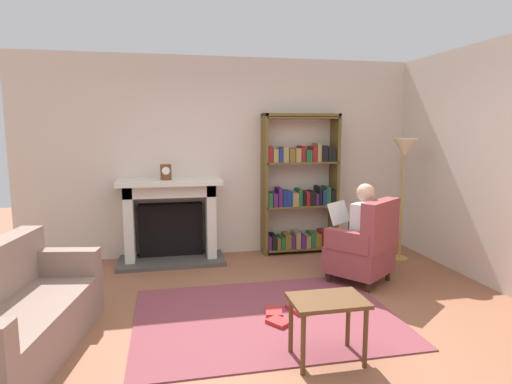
{
  "coord_description": "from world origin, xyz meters",
  "views": [
    {
      "loc": [
        -0.88,
        -3.45,
        1.75
      ],
      "look_at": [
        0.1,
        1.2,
        1.05
      ],
      "focal_mm": 30.56,
      "sensor_mm": 36.0,
      "label": 1
    }
  ],
  "objects": [
    {
      "name": "bookshelf",
      "position": [
        0.97,
        2.33,
        0.92
      ],
      "size": [
        1.06,
        0.32,
        1.95
      ],
      "color": "brown",
      "rests_on": "ground"
    },
    {
      "name": "armchair_reading",
      "position": [
        1.31,
        0.97,
        0.42
      ],
      "size": [
        0.89,
        0.88,
        0.97
      ],
      "rotation": [
        0.0,
        0.0,
        3.79
      ],
      "color": "#331E14",
      "rests_on": "ground"
    },
    {
      "name": "back_wall",
      "position": [
        0.0,
        2.55,
        1.35
      ],
      "size": [
        5.6,
        0.1,
        2.7
      ],
      "primitive_type": "cube",
      "color": "beige",
      "rests_on": "ground"
    },
    {
      "name": "mantel_clock",
      "position": [
        -0.87,
        2.2,
        1.19
      ],
      "size": [
        0.14,
        0.14,
        0.2
      ],
      "color": "brown",
      "rests_on": "fireplace"
    },
    {
      "name": "seated_reader",
      "position": [
        1.24,
        1.06,
        0.62
      ],
      "size": [
        0.56,
        0.59,
        1.14
      ],
      "rotation": [
        0.0,
        0.0,
        3.79
      ],
      "color": "silver",
      "rests_on": "ground"
    },
    {
      "name": "fireplace",
      "position": [
        -0.82,
        2.3,
        0.58
      ],
      "size": [
        1.36,
        0.64,
        1.09
      ],
      "color": "#4C4742",
      "rests_on": "ground"
    },
    {
      "name": "floor_lamp",
      "position": [
        2.17,
        1.69,
        1.37
      ],
      "size": [
        0.32,
        0.32,
        1.61
      ],
      "color": "#B7933F",
      "rests_on": "ground"
    },
    {
      "name": "side_wall_right",
      "position": [
        2.65,
        1.25,
        1.35
      ],
      "size": [
        0.1,
        5.2,
        2.7
      ],
      "primitive_type": "cube",
      "color": "beige",
      "rests_on": "ground"
    },
    {
      "name": "side_table",
      "position": [
        0.28,
        -0.54,
        0.41
      ],
      "size": [
        0.56,
        0.39,
        0.49
      ],
      "color": "brown",
      "rests_on": "ground"
    },
    {
      "name": "scattered_books",
      "position": [
        0.19,
        0.27,
        0.03
      ],
      "size": [
        0.5,
        0.49,
        0.04
      ],
      "color": "red",
      "rests_on": "area_rug"
    },
    {
      "name": "sofa_floral",
      "position": [
        -2.04,
        -0.02,
        0.32
      ],
      "size": [
        1.01,
        1.8,
        0.85
      ],
      "rotation": [
        0.0,
        0.0,
        1.4
      ],
      "color": "gray",
      "rests_on": "ground"
    },
    {
      "name": "ground",
      "position": [
        0.0,
        0.0,
        0.0
      ],
      "size": [
        14.0,
        14.0,
        0.0
      ],
      "primitive_type": "plane",
      "color": "#91593E"
    },
    {
      "name": "area_rug",
      "position": [
        0.0,
        0.3,
        0.01
      ],
      "size": [
        2.4,
        1.8,
        0.01
      ],
      "primitive_type": "cube",
      "color": "brown",
      "rests_on": "ground"
    }
  ]
}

